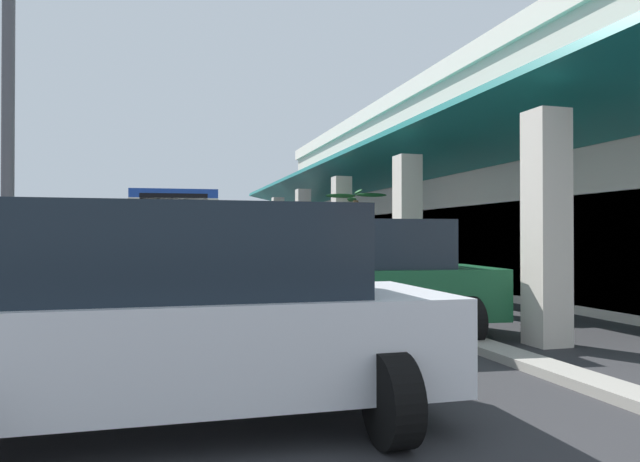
% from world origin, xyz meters
% --- Properties ---
extents(ground, '(120.00, 120.00, 0.00)m').
position_xyz_m(ground, '(0.00, 8.00, 0.00)').
color(ground, '#2D2D30').
extents(curb_strip, '(36.71, 0.50, 0.12)m').
position_xyz_m(curb_strip, '(0.51, 4.80, 0.06)').
color(curb_strip, '#9E998E').
rests_on(curb_strip, ground).
extents(plaza_building, '(30.89, 14.55, 7.26)m').
position_xyz_m(plaza_building, '(0.51, 14.42, 3.63)').
color(plaza_building, beige).
rests_on(plaza_building, ground).
extents(transit_bus, '(11.39, 3.55, 3.34)m').
position_xyz_m(transit_bus, '(-1.85, 1.11, 1.85)').
color(transit_bus, '#193D9E').
rests_on(transit_bus, ground).
extents(parked_suv_green, '(3.06, 4.99, 1.97)m').
position_xyz_m(parked_suv_green, '(11.73, 3.26, 1.02)').
color(parked_suv_green, '#195933').
rests_on(parked_suv_green, ground).
extents(parked_suv_white, '(2.79, 4.85, 1.97)m').
position_xyz_m(parked_suv_white, '(15.54, 0.31, 1.02)').
color(parked_suv_white, silver).
rests_on(parked_suv_white, ground).
extents(pedestrian, '(0.53, 0.56, 1.76)m').
position_xyz_m(pedestrian, '(7.61, -1.13, 1.00)').
color(pedestrian, '#38383D').
rests_on(pedestrian, ground).
extents(potted_palm, '(1.77, 1.95, 3.15)m').
position_xyz_m(potted_palm, '(4.12, 6.09, 0.64)').
color(potted_palm, '#4C4742').
rests_on(potted_palm, ground).
extents(lot_light_pole, '(0.60, 0.60, 7.55)m').
position_xyz_m(lot_light_pole, '(11.40, -2.00, 4.05)').
color(lot_light_pole, '#59595B').
rests_on(lot_light_pole, ground).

